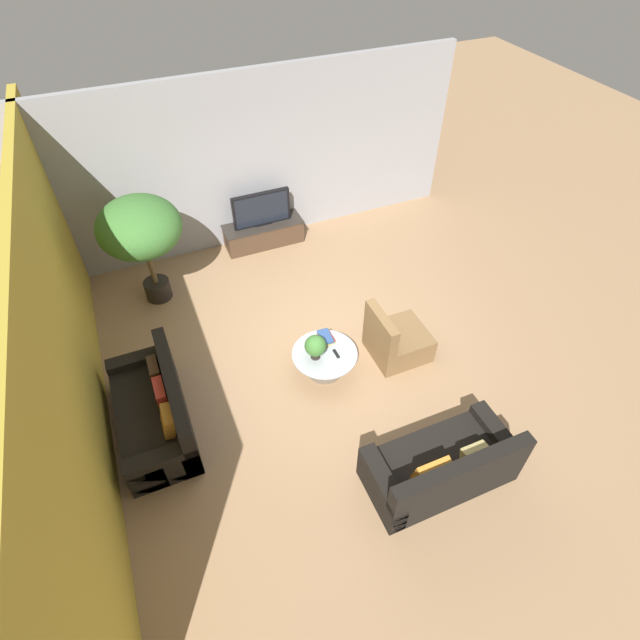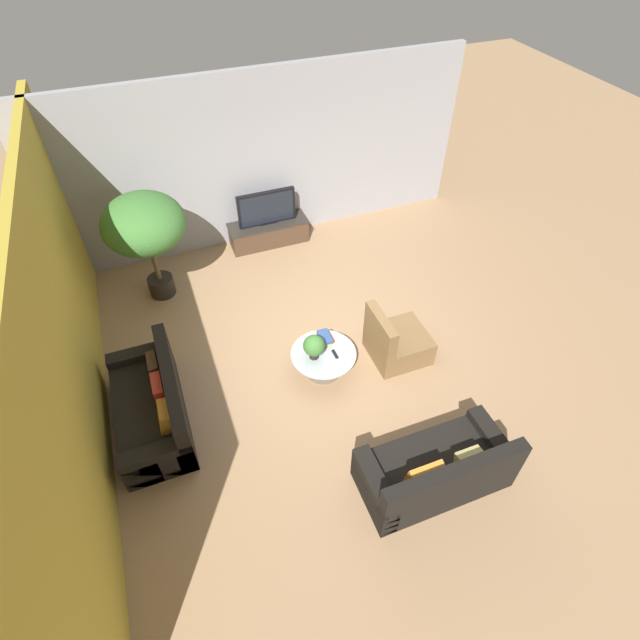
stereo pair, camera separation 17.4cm
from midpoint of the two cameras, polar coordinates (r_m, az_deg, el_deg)
ground_plane at (r=7.48m, az=1.94°, el=-3.40°), size 24.00×24.00×0.00m
back_wall_stone at (r=9.05m, az=-6.06°, el=17.78°), size 7.40×0.12×3.00m
side_wall_left at (r=6.39m, az=-26.61°, el=-0.58°), size 0.12×7.40×3.00m
media_console at (r=9.42m, az=-5.36°, el=9.97°), size 1.45×0.50×0.43m
television at (r=9.14m, az=-5.57°, el=12.61°), size 1.05×0.13×0.63m
coffee_table at (r=7.01m, az=1.11°, el=-4.46°), size 0.92×0.92×0.38m
couch_by_wall at (r=6.79m, az=-17.77°, el=-9.48°), size 0.84×1.81×0.84m
couch_near_entry at (r=6.17m, az=13.92°, el=-16.39°), size 1.73×0.84×0.84m
armchair_wicker at (r=7.30m, az=9.32°, el=-2.53°), size 0.80×0.76×0.86m
potted_palm_tall at (r=7.99m, az=-18.85°, el=10.08°), size 1.25×1.25×1.81m
potted_plant_tabletop at (r=6.71m, az=0.05°, el=-3.02°), size 0.30×0.30×0.38m
book_stack at (r=7.04m, az=1.20°, el=-2.11°), size 0.24×0.28×0.11m
remote_black at (r=6.90m, az=2.45°, el=-3.92°), size 0.04×0.16×0.02m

